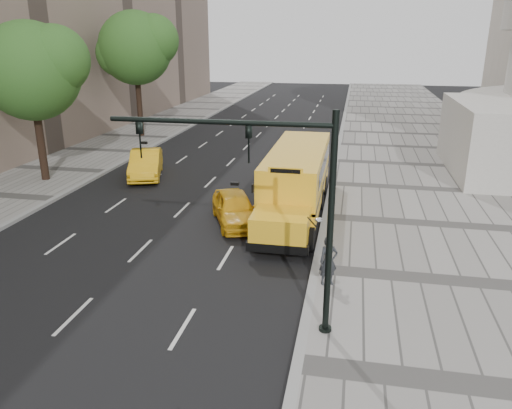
% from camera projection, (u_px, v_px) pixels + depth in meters
% --- Properties ---
extents(ground, '(140.00, 140.00, 0.00)m').
position_uv_depth(ground, '(202.00, 211.00, 24.34)').
color(ground, black).
rests_on(ground, ground).
extents(sidewalk_museum, '(12.00, 140.00, 0.15)m').
position_uv_depth(sidewalk_museum, '(461.00, 227.00, 22.11)').
color(sidewalk_museum, gray).
rests_on(sidewalk_museum, ground).
extents(sidewalk_far, '(6.00, 140.00, 0.15)m').
position_uv_depth(sidewalk_far, '(2.00, 196.00, 26.33)').
color(sidewalk_far, gray).
rests_on(sidewalk_far, ground).
extents(curb_museum, '(0.30, 140.00, 0.15)m').
position_uv_depth(curb_museum, '(325.00, 218.00, 23.21)').
color(curb_museum, gray).
rests_on(curb_museum, ground).
extents(curb_far, '(0.30, 140.00, 0.15)m').
position_uv_depth(curb_far, '(53.00, 200.00, 25.78)').
color(curb_far, gray).
rests_on(curb_far, ground).
extents(tree_b, '(6.04, 5.37, 8.97)m').
position_uv_depth(tree_b, '(32.00, 70.00, 27.23)').
color(tree_b, black).
rests_on(tree_b, ground).
extents(tree_c, '(6.52, 5.79, 10.09)m').
position_uv_depth(tree_c, '(136.00, 47.00, 39.78)').
color(tree_c, black).
rests_on(tree_c, ground).
extents(school_bus, '(2.96, 11.56, 3.19)m').
position_uv_depth(school_bus, '(297.00, 175.00, 23.98)').
color(school_bus, yellow).
rests_on(school_bus, ground).
extents(taxi_near, '(3.29, 4.61, 1.46)m').
position_uv_depth(taxi_near, '(235.00, 208.00, 22.52)').
color(taxi_near, yellow).
rests_on(taxi_near, ground).
extents(taxi_far, '(3.18, 5.22, 1.62)m').
position_uv_depth(taxi_far, '(146.00, 164.00, 30.00)').
color(taxi_far, yellow).
rests_on(taxi_far, ground).
extents(pedestrian, '(0.72, 0.59, 1.69)m').
position_uv_depth(pedestrian, '(328.00, 261.00, 16.62)').
color(pedestrian, '#2A2D31').
rests_on(pedestrian, sidewalk_museum).
extents(traffic_signal, '(6.18, 0.36, 6.40)m').
position_uv_depth(traffic_signal, '(278.00, 196.00, 13.22)').
color(traffic_signal, black).
rests_on(traffic_signal, ground).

